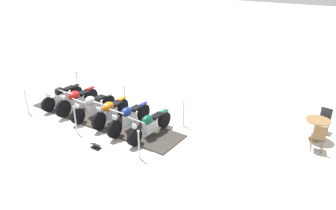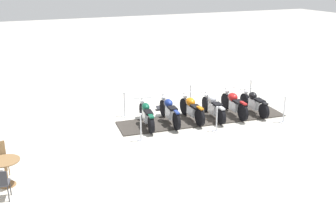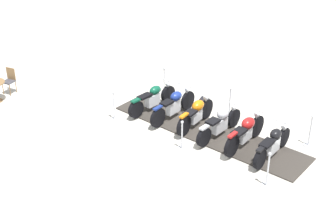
% 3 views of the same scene
% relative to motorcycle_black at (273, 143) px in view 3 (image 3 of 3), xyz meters
% --- Properties ---
extents(ground_plane, '(80.00, 80.00, 0.00)m').
position_rel_motorcycle_black_xyz_m(ground_plane, '(-0.19, -2.37, -0.49)').
color(ground_plane, beige).
extents(display_platform, '(2.14, 7.06, 0.04)m').
position_rel_motorcycle_black_xyz_m(display_platform, '(-0.19, -2.37, -0.47)').
color(display_platform, '#38332D').
rests_on(display_platform, ground_plane).
extents(motorcycle_black, '(2.16, 0.73, 0.92)m').
position_rel_motorcycle_black_xyz_m(motorcycle_black, '(0.00, 0.00, 0.00)').
color(motorcycle_black, black).
rests_on(motorcycle_black, display_platform).
extents(motorcycle_maroon, '(2.23, 0.69, 1.05)m').
position_rel_motorcycle_black_xyz_m(motorcycle_maroon, '(-0.10, -0.95, 0.06)').
color(motorcycle_maroon, black).
rests_on(motorcycle_maroon, display_platform).
extents(motorcycle_chrome, '(2.27, 0.76, 0.93)m').
position_rel_motorcycle_black_xyz_m(motorcycle_chrome, '(-0.18, -1.89, 0.02)').
color(motorcycle_chrome, black).
rests_on(motorcycle_chrome, display_platform).
extents(motorcycle_copper, '(2.12, 0.72, 1.02)m').
position_rel_motorcycle_black_xyz_m(motorcycle_copper, '(-0.26, -2.84, 0.05)').
color(motorcycle_copper, black).
rests_on(motorcycle_copper, display_platform).
extents(motorcycle_navy, '(2.33, 0.67, 1.00)m').
position_rel_motorcycle_black_xyz_m(motorcycle_navy, '(-0.35, -3.78, 0.05)').
color(motorcycle_navy, black).
rests_on(motorcycle_navy, display_platform).
extents(motorcycle_forest, '(2.26, 0.78, 0.93)m').
position_rel_motorcycle_black_xyz_m(motorcycle_forest, '(-0.42, -4.73, -0.00)').
color(motorcycle_forest, black).
rests_on(motorcycle_forest, display_platform).
extents(stanchion_right_front, '(0.31, 0.31, 1.10)m').
position_rel_motorcycle_black_xyz_m(stanchion_right_front, '(-1.26, 0.69, -0.12)').
color(stanchion_right_front, silver).
rests_on(stanchion_right_front, ground_plane).
extents(stanchion_left_mid, '(0.35, 0.35, 1.01)m').
position_rel_motorcycle_black_xyz_m(stanchion_left_mid, '(1.15, -2.49, -0.18)').
color(stanchion_left_mid, silver).
rests_on(stanchion_left_mid, ground_plane).
extents(stanchion_left_rear, '(0.28, 0.28, 1.07)m').
position_rel_motorcycle_black_xyz_m(stanchion_left_rear, '(0.89, -5.43, -0.10)').
color(stanchion_left_rear, silver).
rests_on(stanchion_left_rear, ground_plane).
extents(stanchion_left_front, '(0.32, 0.32, 1.11)m').
position_rel_motorcycle_black_xyz_m(stanchion_left_front, '(1.42, 0.46, -0.12)').
color(stanchion_left_front, silver).
rests_on(stanchion_left_front, ground_plane).
extents(stanchion_right_mid, '(0.30, 0.30, 1.14)m').
position_rel_motorcycle_black_xyz_m(stanchion_right_mid, '(-1.52, -2.25, -0.08)').
color(stanchion_right_mid, silver).
rests_on(stanchion_right_mid, ground_plane).
extents(stanchion_right_rear, '(0.28, 0.28, 1.07)m').
position_rel_motorcycle_black_xyz_m(stanchion_right_rear, '(-1.79, -5.19, -0.10)').
color(stanchion_right_rear, silver).
rests_on(stanchion_right_rear, ground_plane).
extents(info_placard, '(0.25, 0.40, 0.18)m').
position_rel_motorcycle_black_xyz_m(info_placard, '(-1.96, -3.52, -0.43)').
color(info_placard, '#333338').
rests_on(info_placard, ground_plane).
extents(cafe_chair_near_table, '(0.46, 0.46, 0.99)m').
position_rel_motorcycle_black_xyz_m(cafe_chair_near_table, '(1.50, -10.09, 0.08)').
color(cafe_chair_near_table, olive).
rests_on(cafe_chair_near_table, ground_plane).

